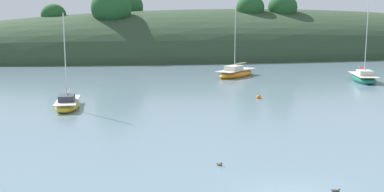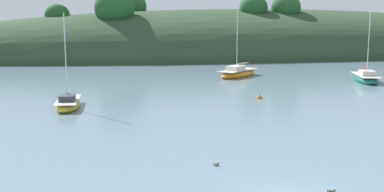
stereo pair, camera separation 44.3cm
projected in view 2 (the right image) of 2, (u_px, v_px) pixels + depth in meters
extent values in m
ellipsoid|color=#2D422B|center=(257.00, 54.00, 95.74)|extent=(150.00, 36.00, 18.48)
ellipsoid|color=#235628|center=(127.00, 7.00, 92.04)|extent=(7.89, 7.17, 7.17)
ellipsoid|color=#235628|center=(57.00, 15.00, 85.41)|extent=(4.55, 4.13, 4.13)
ellipsoid|color=#235628|center=(115.00, 8.00, 81.97)|extent=(7.12, 6.47, 6.47)
ellipsoid|color=#235628|center=(254.00, 8.00, 87.92)|extent=(5.40, 4.91, 4.91)
ellipsoid|color=#235628|center=(286.00, 8.00, 88.78)|extent=(5.67, 5.15, 5.15)
ellipsoid|color=#196B56|center=(366.00, 79.00, 55.30)|extent=(4.46, 7.33, 1.11)
cube|color=beige|center=(366.00, 75.00, 55.22)|extent=(4.11, 6.74, 0.06)
cube|color=beige|center=(367.00, 73.00, 54.63)|extent=(2.17, 2.59, 0.59)
cylinder|color=silver|center=(369.00, 37.00, 54.12)|extent=(0.09, 0.09, 9.05)
cylinder|color=silver|center=(364.00, 68.00, 56.19)|extent=(1.00, 2.78, 0.07)
ellipsoid|color=maroon|center=(364.00, 68.00, 56.18)|extent=(1.09, 2.71, 0.20)
ellipsoid|color=gold|center=(68.00, 105.00, 39.46)|extent=(2.24, 5.75, 0.90)
cube|color=beige|center=(68.00, 100.00, 39.39)|extent=(2.06, 5.29, 0.06)
cube|color=#333842|center=(67.00, 98.00, 38.90)|extent=(1.35, 1.88, 0.52)
cylinder|color=silver|center=(66.00, 57.00, 38.50)|extent=(0.09, 0.09, 7.29)
cylinder|color=silver|center=(69.00, 91.00, 40.16)|extent=(0.21, 2.37, 0.07)
ellipsoid|color=orange|center=(238.00, 74.00, 60.04)|extent=(7.06, 6.73, 1.17)
cube|color=beige|center=(238.00, 70.00, 59.95)|extent=(6.49, 6.19, 0.06)
cube|color=silver|center=(236.00, 68.00, 59.43)|extent=(2.81, 2.76, 0.61)
cylinder|color=silver|center=(237.00, 39.00, 58.98)|extent=(0.09, 0.09, 8.02)
cylinder|color=silver|center=(243.00, 64.00, 60.75)|extent=(2.31, 2.11, 0.07)
ellipsoid|color=tan|center=(243.00, 63.00, 60.75)|extent=(2.31, 2.12, 0.20)
sphere|color=orange|center=(260.00, 97.00, 43.78)|extent=(0.44, 0.44, 0.44)
cylinder|color=black|center=(260.00, 95.00, 43.73)|extent=(0.04, 0.04, 0.10)
ellipsoid|color=brown|center=(216.00, 165.00, 24.08)|extent=(0.33, 0.38, 0.16)
sphere|color=#1E4723|center=(218.00, 163.00, 23.96)|extent=(0.09, 0.09, 0.09)
cone|color=gold|center=(219.00, 164.00, 23.91)|extent=(0.05, 0.06, 0.04)
cone|color=brown|center=(214.00, 163.00, 24.18)|extent=(0.10, 0.10, 0.08)
ellipsoid|color=#2D2823|center=(331.00, 192.00, 20.32)|extent=(0.37, 0.37, 0.16)
sphere|color=#1E4723|center=(335.00, 190.00, 20.23)|extent=(0.09, 0.09, 0.09)
cone|color=gold|center=(336.00, 191.00, 20.19)|extent=(0.06, 0.06, 0.04)
cone|color=#2D2823|center=(328.00, 191.00, 20.40)|extent=(0.10, 0.10, 0.08)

